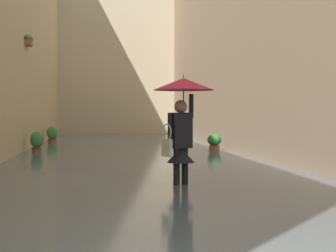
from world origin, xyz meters
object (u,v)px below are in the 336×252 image
(potted_plant_near_right, at_px, (52,135))
(potted_plant_far_right, at_px, (37,143))
(person_wading, at_px, (182,108))
(potted_plant_far_left, at_px, (214,143))

(potted_plant_near_right, relative_size, potted_plant_far_right, 1.04)
(person_wading, relative_size, potted_plant_near_right, 2.41)
(person_wading, xyz_separation_m, potted_plant_far_left, (-2.47, -8.43, -1.16))
(potted_plant_far_left, xyz_separation_m, potted_plant_near_right, (6.14, -5.36, 0.08))
(potted_plant_far_left, bearing_deg, person_wading, 73.63)
(person_wading, height_order, potted_plant_far_left, person_wading)
(person_wading, height_order, potted_plant_far_right, person_wading)
(potted_plant_far_left, bearing_deg, potted_plant_near_right, -41.15)
(person_wading, bearing_deg, potted_plant_far_right, -66.40)
(potted_plant_far_left, height_order, potted_plant_near_right, potted_plant_near_right)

